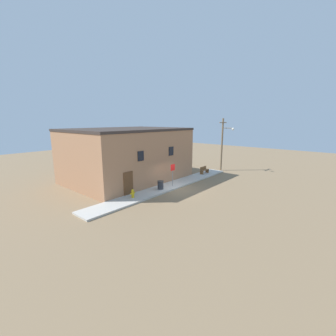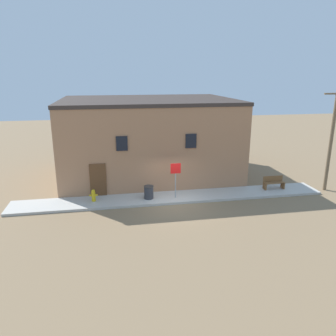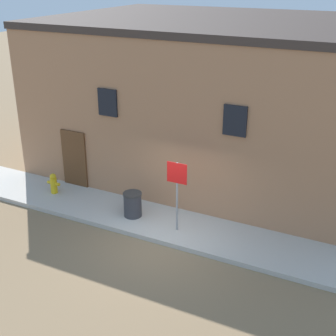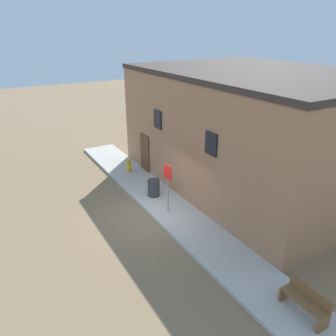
{
  "view_description": "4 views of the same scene",
  "coord_description": "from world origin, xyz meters",
  "px_view_note": "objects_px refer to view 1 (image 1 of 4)",
  "views": [
    {
      "loc": [
        -16.6,
        -13.01,
        6.58
      ],
      "look_at": [
        -0.22,
        1.01,
        2.0
      ],
      "focal_mm": 24.0,
      "sensor_mm": 36.0,
      "label": 1
    },
    {
      "loc": [
        -3.64,
        -17.71,
        7.49
      ],
      "look_at": [
        -0.22,
        1.01,
        2.0
      ],
      "focal_mm": 35.0,
      "sensor_mm": 36.0,
      "label": 2
    },
    {
      "loc": [
        5.45,
        -10.26,
        7.45
      ],
      "look_at": [
        -0.22,
        1.01,
        2.0
      ],
      "focal_mm": 50.0,
      "sensor_mm": 36.0,
      "label": 3
    },
    {
      "loc": [
        10.97,
        -5.53,
        7.48
      ],
      "look_at": [
        -0.22,
        1.01,
        2.0
      ],
      "focal_mm": 35.0,
      "sensor_mm": 36.0,
      "label": 4
    }
  ],
  "objects_px": {
    "fire_hydrant": "(133,193)",
    "bench": "(204,170)",
    "utility_pole": "(223,142)",
    "stop_sign": "(173,171)",
    "trash_bin": "(160,185)"
  },
  "relations": [
    {
      "from": "fire_hydrant",
      "to": "utility_pole",
      "type": "relative_size",
      "value": 0.11
    },
    {
      "from": "fire_hydrant",
      "to": "bench",
      "type": "relative_size",
      "value": 0.53
    },
    {
      "from": "fire_hydrant",
      "to": "utility_pole",
      "type": "height_order",
      "value": "utility_pole"
    },
    {
      "from": "trash_bin",
      "to": "stop_sign",
      "type": "bearing_deg",
      "value": -5.88
    },
    {
      "from": "bench",
      "to": "utility_pole",
      "type": "height_order",
      "value": "utility_pole"
    },
    {
      "from": "stop_sign",
      "to": "trash_bin",
      "type": "bearing_deg",
      "value": 174.12
    },
    {
      "from": "stop_sign",
      "to": "utility_pole",
      "type": "relative_size",
      "value": 0.32
    },
    {
      "from": "fire_hydrant",
      "to": "bench",
      "type": "xyz_separation_m",
      "value": [
        11.67,
        0.14,
        0.05
      ]
    },
    {
      "from": "bench",
      "to": "stop_sign",
      "type": "bearing_deg",
      "value": -175.93
    },
    {
      "from": "bench",
      "to": "utility_pole",
      "type": "distance_m",
      "value": 4.78
    },
    {
      "from": "fire_hydrant",
      "to": "bench",
      "type": "bearing_deg",
      "value": 0.67
    },
    {
      "from": "trash_bin",
      "to": "utility_pole",
      "type": "relative_size",
      "value": 0.12
    },
    {
      "from": "bench",
      "to": "utility_pole",
      "type": "relative_size",
      "value": 0.2
    },
    {
      "from": "bench",
      "to": "fire_hydrant",
      "type": "bearing_deg",
      "value": -179.33
    },
    {
      "from": "trash_bin",
      "to": "fire_hydrant",
      "type": "bearing_deg",
      "value": 176.95
    }
  ]
}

